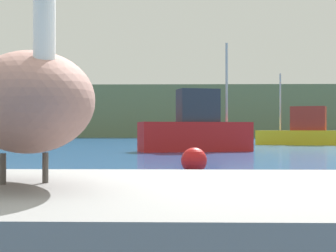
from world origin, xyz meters
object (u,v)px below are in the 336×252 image
object	(u,v)px
mooring_buoy	(194,161)
fishing_boat_yellow	(313,133)
fishing_boat_red	(196,129)
pelican	(27,101)

from	to	relation	value
mooring_buoy	fishing_boat_yellow	bearing A→B (deg)	70.31
fishing_boat_yellow	fishing_boat_red	size ratio (longest dim) A/B	1.45
fishing_boat_yellow	mooring_buoy	size ratio (longest dim) A/B	12.98
mooring_buoy	pelican	bearing A→B (deg)	-95.50
fishing_boat_yellow	mooring_buoy	world-z (taller)	fishing_boat_yellow
pelican	mooring_buoy	world-z (taller)	pelican
pelican	fishing_boat_yellow	distance (m)	37.19
fishing_boat_red	mooring_buoy	size ratio (longest dim) A/B	8.97
pelican	mooring_buoy	xyz separation A→B (m)	(1.03, 10.70, -0.90)
fishing_boat_yellow	mooring_buoy	distance (m)	26.68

